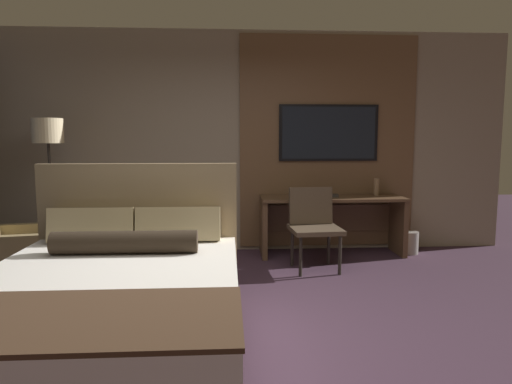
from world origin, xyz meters
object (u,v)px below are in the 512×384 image
waste_bin (409,242)px  desk_chair (313,221)px  desk (331,215)px  bed (111,309)px  floor_lamp (48,142)px  book (329,195)px  vase_tall (377,187)px  armchair_by_window (12,256)px  tv (329,133)px

waste_bin → desk_chair: bearing=-157.3°
desk → bed: bearing=-127.6°
floor_lamp → book: floor_lamp is taller
vase_tall → armchair_by_window: bearing=-166.7°
bed → desk_chair: (1.71, 2.06, 0.19)m
armchair_by_window → vase_tall: (4.10, 0.97, 0.58)m
desk_chair → armchair_by_window: size_ratio=1.08×
armchair_by_window → vase_tall: vase_tall is taller
tv → floor_lamp: size_ratio=0.76×
desk → vase_tall: size_ratio=8.16×
armchair_by_window → floor_lamp: floor_lamp is taller
desk_chair → floor_lamp: size_ratio=0.54×
desk → tv: (0.00, 0.23, 1.02)m
bed → book: (2.02, 2.65, 0.40)m
tv → bed: bearing=-125.3°
book → bed: bearing=-127.4°
book → waste_bin: book is taller
desk → waste_bin: size_ratio=6.32×
vase_tall → book: size_ratio=0.89×
tv → waste_bin: size_ratio=4.55×
desk → floor_lamp: size_ratio=1.05×
book → waste_bin: bearing=-1.5°
desk → waste_bin: desk is taller
desk → vase_tall: (0.59, 0.07, 0.34)m
armchair_by_window → vase_tall: bearing=-86.9°
vase_tall → book: bearing=-171.4°
desk_chair → waste_bin: 1.51m
tv → waste_bin: bearing=-15.9°
floor_lamp → armchair_by_window: bearing=-104.8°
tv → floor_lamp: bearing=-172.0°
desk → floor_lamp: floor_lamp is taller
bed → tv: tv is taller
armchair_by_window → floor_lamp: size_ratio=0.50×
desk_chair → bed: bearing=-134.1°
tv → book: tv is taller
bed → armchair_by_window: bed is taller
desk_chair → waste_bin: size_ratio=3.22×
bed → waste_bin: bearing=40.6°
floor_lamp → waste_bin: size_ratio=5.99×
bed → tv: 3.75m
bed → desk: bearing=52.4°
tv → floor_lamp: tv is taller
bed → floor_lamp: 2.95m
bed → vase_tall: 3.84m
desk → tv: tv is taller
book → desk: bearing=36.9°
desk_chair → armchair_by_window: desk_chair is taller
armchair_by_window → waste_bin: 4.58m
tv → vase_tall: size_ratio=5.87×
bed → floor_lamp: bearing=117.6°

